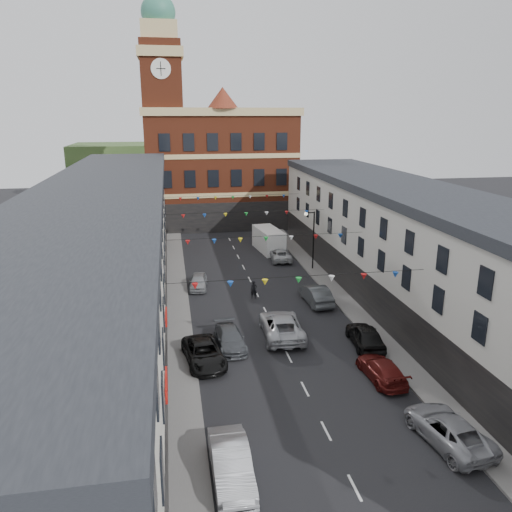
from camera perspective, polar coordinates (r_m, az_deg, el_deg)
ground at (r=36.77m, az=2.29°, el=-8.62°), size 160.00×160.00×0.00m
pavement_left at (r=37.85m, az=-8.73°, el=-7.93°), size 1.80×64.00×0.15m
pavement_right at (r=40.38m, az=11.37°, el=-6.50°), size 1.80×64.00×0.15m
terrace_left at (r=35.40m, az=-16.96°, el=-1.06°), size 8.40×56.00×10.70m
terrace_right at (r=40.01m, az=18.79°, el=-0.03°), size 8.40×56.00×9.70m
civic_building at (r=71.32m, az=-4.13°, el=10.19°), size 20.60×13.30×18.50m
clock_tower at (r=67.65m, az=-10.55°, el=15.43°), size 5.60×5.60×30.00m
distant_hill at (r=95.26m, az=-8.03°, el=9.64°), size 40.00×14.00×10.00m
street_lamp at (r=49.94m, az=6.34°, el=2.70°), size 1.10×0.36×6.00m
car_left_b at (r=23.31m, az=-2.86°, el=-22.61°), size 1.70×4.72×1.55m
car_left_c at (r=32.33m, az=-5.97°, el=-11.00°), size 2.88×5.17×1.37m
car_left_d at (r=34.22m, az=-2.99°, el=-9.41°), size 2.04×4.50×1.28m
car_left_e at (r=45.45m, az=-6.61°, el=-2.92°), size 2.00×4.01×1.31m
car_right_b at (r=26.99m, az=21.10°, el=-17.99°), size 2.99×5.30×1.40m
car_right_c at (r=31.33m, az=14.15°, el=-12.45°), size 1.96×4.48×1.28m
car_right_d at (r=35.10m, az=12.39°, el=-8.88°), size 2.16×4.63×1.53m
car_right_e at (r=41.98m, az=6.84°, el=-4.37°), size 1.88×4.82×1.56m
car_right_f at (r=53.81m, az=2.79°, el=0.16°), size 2.48×4.74×1.27m
moving_car at (r=35.78m, az=2.94°, el=-7.92°), size 3.03×6.02×1.63m
white_van at (r=57.34m, az=1.45°, el=1.84°), size 2.93×6.06×2.58m
pedestrian at (r=42.71m, az=-0.25°, el=-3.88°), size 0.61×0.44×1.57m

